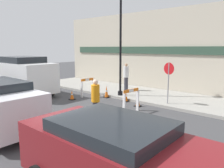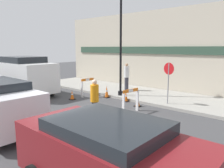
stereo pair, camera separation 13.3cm
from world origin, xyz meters
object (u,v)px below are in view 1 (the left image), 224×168
at_px(stop_sign, 169,76).
at_px(parked_car_2, 112,154).
at_px(streetlamp_post, 121,28).
at_px(person_pedestrian, 126,76).
at_px(person_worker, 96,99).
at_px(work_van, 23,74).

bearing_deg(stop_sign, parked_car_2, 118.21).
bearing_deg(streetlamp_post, parked_car_2, -52.42).
relative_size(streetlamp_post, person_pedestrian, 3.46).
relative_size(stop_sign, person_worker, 1.21).
relative_size(person_worker, parked_car_2, 0.43).
bearing_deg(parked_car_2, person_worker, 139.01).
height_order(stop_sign, work_van, work_van).
bearing_deg(person_worker, person_pedestrian, -8.74).
height_order(person_pedestrian, parked_car_2, person_pedestrian).
xyz_separation_m(stop_sign, work_van, (-8.29, -3.40, -0.23)).
distance_m(person_pedestrian, work_van, 6.64).
height_order(streetlamp_post, work_van, streetlamp_post).
bearing_deg(parked_car_2, streetlamp_post, 127.58).
height_order(streetlamp_post, parked_car_2, streetlamp_post).
bearing_deg(streetlamp_post, person_pedestrian, 114.33).
height_order(streetlamp_post, person_pedestrian, streetlamp_post).
relative_size(streetlamp_post, work_van, 1.26).
distance_m(parked_car_2, work_van, 11.25).
bearing_deg(stop_sign, streetlamp_post, 9.88).
distance_m(streetlamp_post, person_pedestrian, 3.37).
distance_m(person_worker, person_pedestrian, 6.05).
distance_m(stop_sign, work_van, 8.96).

